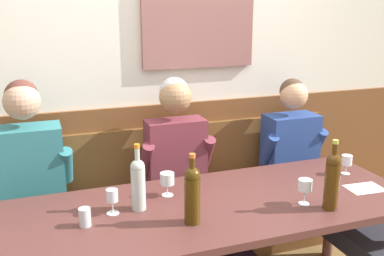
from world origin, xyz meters
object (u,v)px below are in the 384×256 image
(wall_bench, at_px, (172,222))
(wine_glass_center_front, at_px, (305,186))
(person_center_right_seat, at_px, (32,214))
(wine_glass_near_bucket, at_px, (347,161))
(dining_table, at_px, (211,217))
(wine_bottle_amber_mid, at_px, (332,179))
(wine_bottle_green_tall, at_px, (138,182))
(wine_glass_center_rear, at_px, (112,197))
(person_left_seat, at_px, (318,181))
(person_center_left_seat, at_px, (194,196))
(water_tumbler_right, at_px, (85,217))
(wine_bottle_clear_water, at_px, (192,193))
(wine_glass_by_bottle, at_px, (167,179))

(wall_bench, distance_m, wine_glass_center_front, 1.15)
(person_center_right_seat, relative_size, wine_glass_near_bucket, 10.95)
(dining_table, height_order, wine_bottle_amber_mid, wine_bottle_amber_mid)
(wine_bottle_amber_mid, bearing_deg, wine_bottle_green_tall, 160.38)
(wine_glass_center_front, bearing_deg, wine_glass_center_rear, 166.67)
(person_left_seat, bearing_deg, person_center_left_seat, -179.81)
(person_center_right_seat, relative_size, person_left_seat, 1.03)
(person_center_left_seat, relative_size, water_tumbler_right, 14.45)
(wall_bench, distance_m, person_center_left_seat, 0.52)
(wine_bottle_clear_water, xyz_separation_m, wine_glass_near_bucket, (1.14, 0.29, -0.07))
(wine_glass_near_bucket, bearing_deg, person_center_right_seat, 172.33)
(person_center_left_seat, height_order, water_tumbler_right, person_center_left_seat)
(dining_table, xyz_separation_m, wine_bottle_clear_water, (-0.17, -0.16, 0.23))
(wine_glass_by_bottle, bearing_deg, person_center_right_seat, 165.51)
(wall_bench, bearing_deg, person_center_left_seat, -85.72)
(person_center_right_seat, relative_size, wine_bottle_clear_water, 3.79)
(person_center_right_seat, bearing_deg, wall_bench, 20.96)
(person_left_seat, height_order, wine_bottle_amber_mid, person_left_seat)
(person_left_seat, bearing_deg, wine_glass_by_bottle, -172.00)
(wall_bench, xyz_separation_m, person_center_left_seat, (0.03, -0.38, 0.36))
(person_left_seat, height_order, wine_bottle_clear_water, person_left_seat)
(wine_glass_center_front, height_order, wine_glass_by_bottle, wine_glass_center_front)
(wine_bottle_amber_mid, bearing_deg, dining_table, 155.02)
(person_center_right_seat, height_order, wine_bottle_amber_mid, person_center_right_seat)
(person_center_right_seat, relative_size, wine_bottle_amber_mid, 3.59)
(person_center_left_seat, xyz_separation_m, wine_glass_center_front, (0.44, -0.51, 0.20))
(wine_glass_near_bucket, distance_m, wine_glass_center_rear, 1.49)
(wine_glass_center_rear, bearing_deg, dining_table, -7.27)
(wine_glass_by_bottle, bearing_deg, wine_glass_center_rear, -159.64)
(wine_glass_center_rear, bearing_deg, wine_bottle_amber_mid, -16.94)
(wall_bench, xyz_separation_m, person_center_right_seat, (-0.91, -0.35, 0.38))
(dining_table, xyz_separation_m, wine_glass_by_bottle, (-0.19, 0.19, 0.17))
(wine_bottle_green_tall, xyz_separation_m, wine_glass_center_rear, (-0.14, -0.01, -0.06))
(wine_glass_by_bottle, distance_m, wine_glass_center_rear, 0.35)
(wall_bench, xyz_separation_m, wine_bottle_green_tall, (-0.38, -0.65, 0.61))
(wine_bottle_clear_water, bearing_deg, wine_glass_center_front, -0.38)
(wine_bottle_green_tall, bearing_deg, wine_glass_center_front, -15.84)
(wall_bench, height_order, water_tumbler_right, wall_bench)
(person_center_right_seat, bearing_deg, person_center_left_seat, -2.03)
(wine_glass_center_front, relative_size, water_tumbler_right, 1.53)
(wine_bottle_amber_mid, distance_m, wine_glass_center_rear, 1.13)
(wall_bench, relative_size, wine_bottle_amber_mid, 6.85)
(wine_glass_center_front, bearing_deg, wine_glass_near_bucket, 30.09)
(wine_bottle_clear_water, xyz_separation_m, water_tumbler_right, (-0.50, 0.14, -0.11))
(person_center_left_seat, relative_size, wine_glass_center_front, 9.44)
(wine_bottle_clear_water, distance_m, wine_glass_center_front, 0.64)
(dining_table, xyz_separation_m, wine_glass_center_front, (0.47, -0.17, 0.18))
(person_center_right_seat, relative_size, wine_glass_by_bottle, 10.13)
(wine_glass_center_front, bearing_deg, wall_bench, 117.81)
(wine_bottle_amber_mid, bearing_deg, person_center_right_seat, 156.64)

